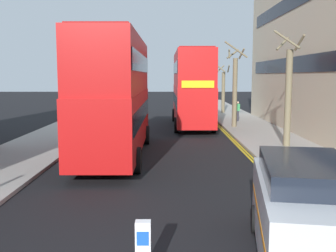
# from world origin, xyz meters

# --- Properties ---
(sidewalk_right) EXTENTS (4.00, 80.00, 0.14)m
(sidewalk_right) POSITION_xyz_m (6.50, 16.00, 0.07)
(sidewalk_right) COLOR #9E9991
(sidewalk_right) RESTS_ON ground
(sidewalk_left) EXTENTS (4.00, 80.00, 0.14)m
(sidewalk_left) POSITION_xyz_m (-6.50, 16.00, 0.07)
(sidewalk_left) COLOR #9E9991
(sidewalk_left) RESTS_ON ground
(kerb_line_outer) EXTENTS (0.10, 56.00, 0.01)m
(kerb_line_outer) POSITION_xyz_m (4.40, 14.00, 0.00)
(kerb_line_outer) COLOR yellow
(kerb_line_outer) RESTS_ON ground
(kerb_line_inner) EXTENTS (0.10, 56.00, 0.01)m
(kerb_line_inner) POSITION_xyz_m (4.24, 14.00, 0.00)
(kerb_line_inner) COLOR yellow
(kerb_line_inner) RESTS_ON ground
(double_decker_bus_away) EXTENTS (2.81, 10.81, 5.64)m
(double_decker_bus_away) POSITION_xyz_m (-2.01, 13.77, 3.03)
(double_decker_bus_away) COLOR #B20F0F
(double_decker_bus_away) RESTS_ON ground
(double_decker_bus_oncoming) EXTENTS (2.86, 10.83, 5.64)m
(double_decker_bus_oncoming) POSITION_xyz_m (2.24, 24.91, 3.03)
(double_decker_bus_oncoming) COLOR red
(double_decker_bus_oncoming) RESTS_ON ground
(taxi_minivan) EXTENTS (2.64, 5.05, 2.12)m
(taxi_minivan) POSITION_xyz_m (3.24, 2.80, 1.07)
(taxi_minivan) COLOR silver
(taxi_minivan) RESTS_ON ground
(pedestrian_far) EXTENTS (0.34, 0.22, 1.62)m
(pedestrian_far) POSITION_xyz_m (6.08, 27.10, 0.99)
(pedestrian_far) COLOR #2D2D38
(pedestrian_far) RESTS_ON sidewalk_right
(street_tree_near) EXTENTS (1.63, 1.57, 6.06)m
(street_tree_near) POSITION_xyz_m (5.24, 23.63, 2.93)
(street_tree_near) COLOR #6B6047
(street_tree_near) RESTS_ON sidewalk_right
(street_tree_mid) EXTENTS (1.26, 1.43, 4.73)m
(street_tree_mid) POSITION_xyz_m (5.95, 34.68, 2.38)
(street_tree_mid) COLOR #6B6047
(street_tree_mid) RESTS_ON sidewalk_right
(street_tree_far) EXTENTS (1.58, 1.69, 5.97)m
(street_tree_far) POSITION_xyz_m (6.70, 15.78, 2.89)
(street_tree_far) COLOR #6B6047
(street_tree_far) RESTS_ON sidewalk_right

